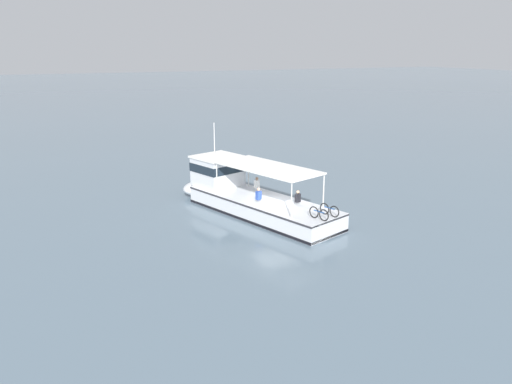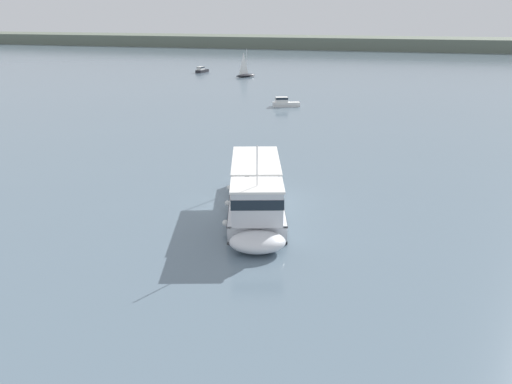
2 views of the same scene
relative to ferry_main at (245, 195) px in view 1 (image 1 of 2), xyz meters
name	(u,v)px [view 1 (image 1 of 2)]	position (x,y,z in m)	size (l,w,h in m)	color
ground_plane	(275,220)	(-0.85, 2.62, -1.02)	(400.00, 400.00, 0.00)	slate
ferry_main	(245,195)	(0.00, 0.00, 0.00)	(6.90, 13.03, 5.32)	silver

